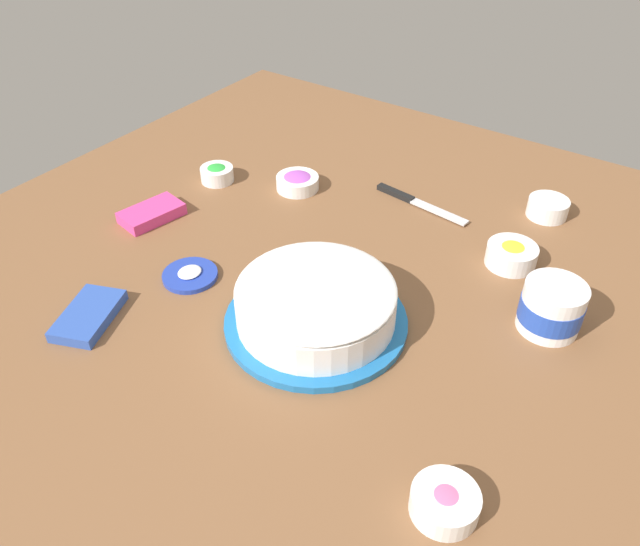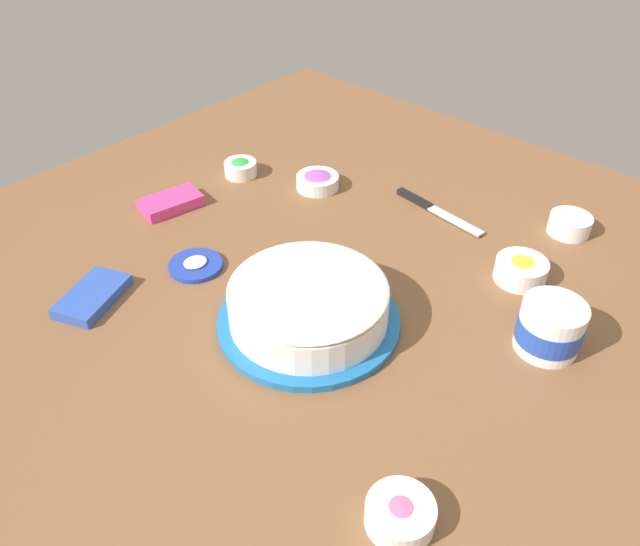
% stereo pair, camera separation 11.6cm
% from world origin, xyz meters
% --- Properties ---
extents(ground_plane, '(1.54, 1.54, 0.00)m').
position_xyz_m(ground_plane, '(0.00, 0.00, 0.00)').
color(ground_plane, brown).
extents(frosted_cake, '(0.32, 0.32, 0.09)m').
position_xyz_m(frosted_cake, '(0.13, 0.08, 0.04)').
color(frosted_cake, '#1E6BB2').
rests_on(frosted_cake, ground_plane).
extents(frosting_tub, '(0.11, 0.11, 0.09)m').
position_xyz_m(frosting_tub, '(-0.09, 0.41, 0.05)').
color(frosting_tub, white).
rests_on(frosting_tub, ground_plane).
extents(frosting_tub_lid, '(0.11, 0.11, 0.02)m').
position_xyz_m(frosting_tub_lid, '(0.16, -0.19, 0.01)').
color(frosting_tub_lid, '#233DAD').
rests_on(frosting_tub_lid, ground_plane).
extents(spreading_knife, '(0.05, 0.24, 0.01)m').
position_xyz_m(spreading_knife, '(-0.32, 0.03, 0.01)').
color(spreading_knife, silver).
rests_on(spreading_knife, ground_plane).
extents(sprinkle_bowl_rainbow, '(0.10, 0.10, 0.04)m').
position_xyz_m(sprinkle_bowl_rainbow, '(-0.22, -0.22, 0.02)').
color(sprinkle_bowl_rainbow, white).
rests_on(sprinkle_bowl_rainbow, ground_plane).
extents(sprinkle_bowl_orange, '(0.09, 0.09, 0.04)m').
position_xyz_m(sprinkle_bowl_orange, '(-0.44, 0.29, 0.02)').
color(sprinkle_bowl_orange, white).
rests_on(sprinkle_bowl_orange, ground_plane).
extents(sprinkle_bowl_green, '(0.08, 0.08, 0.04)m').
position_xyz_m(sprinkle_bowl_green, '(-0.14, -0.40, 0.02)').
color(sprinkle_bowl_green, white).
rests_on(sprinkle_bowl_green, ground_plane).
extents(sprinkle_bowl_pink, '(0.09, 0.09, 0.04)m').
position_xyz_m(sprinkle_bowl_pink, '(0.33, 0.42, 0.02)').
color(sprinkle_bowl_pink, white).
rests_on(sprinkle_bowl_pink, ground_plane).
extents(sprinkle_bowl_yellow, '(0.10, 0.10, 0.04)m').
position_xyz_m(sprinkle_bowl_yellow, '(-0.23, 0.29, 0.02)').
color(sprinkle_bowl_yellow, white).
rests_on(sprinkle_bowl_yellow, ground_plane).
extents(candy_box_lower, '(0.14, 0.10, 0.03)m').
position_xyz_m(candy_box_lower, '(0.06, -0.41, 0.01)').
color(candy_box_lower, '#E53D8E').
rests_on(candy_box_lower, ground_plane).
extents(candy_box_upper, '(0.16, 0.13, 0.02)m').
position_xyz_m(candy_box_upper, '(0.35, -0.26, 0.01)').
color(candy_box_upper, '#2D51B2').
rests_on(candy_box_upper, ground_plane).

